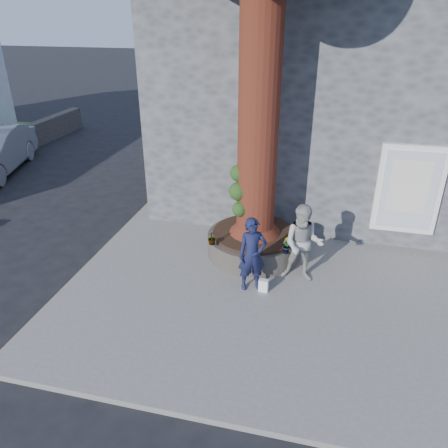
# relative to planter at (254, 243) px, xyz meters

# --- Properties ---
(ground) EXTENTS (120.00, 120.00, 0.00)m
(ground) POSITION_rel_planter_xyz_m (-0.80, -2.00, -0.41)
(ground) COLOR black
(ground) RESTS_ON ground
(pavement) EXTENTS (9.00, 8.00, 0.12)m
(pavement) POSITION_rel_planter_xyz_m (0.70, -1.00, -0.35)
(pavement) COLOR slate
(pavement) RESTS_ON ground
(yellow_line) EXTENTS (0.10, 30.00, 0.01)m
(yellow_line) POSITION_rel_planter_xyz_m (-3.85, -1.00, -0.41)
(yellow_line) COLOR yellow
(yellow_line) RESTS_ON ground
(stone_shop) EXTENTS (10.30, 8.30, 6.30)m
(stone_shop) POSITION_rel_planter_xyz_m (1.70, 5.20, 2.75)
(stone_shop) COLOR #45484A
(stone_shop) RESTS_ON ground
(planter) EXTENTS (2.30, 2.30, 0.60)m
(planter) POSITION_rel_planter_xyz_m (0.00, 0.00, 0.00)
(planter) COLOR black
(planter) RESTS_ON pavement
(man) EXTENTS (0.71, 0.61, 1.66)m
(man) POSITION_rel_planter_xyz_m (0.20, -1.49, 0.54)
(man) COLOR #141837
(man) RESTS_ON pavement
(woman) EXTENTS (0.88, 0.69, 1.79)m
(woman) POSITION_rel_planter_xyz_m (1.21, -0.88, 0.60)
(woman) COLOR #A5A39E
(woman) RESTS_ON pavement
(shopping_bag) EXTENTS (0.21, 0.13, 0.28)m
(shopping_bag) POSITION_rel_planter_xyz_m (0.48, -1.56, -0.15)
(shopping_bag) COLOR white
(shopping_bag) RESTS_ON pavement
(plant_a) EXTENTS (0.19, 0.20, 0.32)m
(plant_a) POSITION_rel_planter_xyz_m (0.85, -0.85, 0.47)
(plant_a) COLOR gray
(plant_a) RESTS_ON planter
(plant_b) EXTENTS (0.25, 0.25, 0.36)m
(plant_b) POSITION_rel_planter_xyz_m (0.85, -0.85, 0.49)
(plant_b) COLOR gray
(plant_b) RESTS_ON planter
(plant_c) EXTENTS (0.26, 0.26, 0.33)m
(plant_c) POSITION_rel_planter_xyz_m (-0.85, -0.85, 0.47)
(plant_c) COLOR gray
(plant_c) RESTS_ON planter
(plant_d) EXTENTS (0.39, 0.39, 0.33)m
(plant_d) POSITION_rel_planter_xyz_m (0.12, 0.85, 0.47)
(plant_d) COLOR gray
(plant_d) RESTS_ON planter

